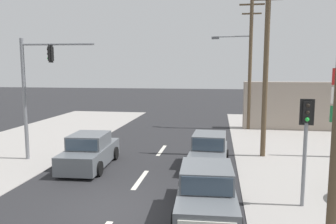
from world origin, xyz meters
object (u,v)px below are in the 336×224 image
(traffic_signal_mast, at_px, (34,83))
(pedestal_signal_right_kerb, at_px, (306,134))
(hatchback_crossing_left, at_px, (209,152))
(utility_pole_background_right, at_px, (248,60))
(sedan_kerbside_parked, at_px, (206,193))
(utility_pole_midground_right, at_px, (266,64))
(sedan_oncoming_near, at_px, (90,152))

(traffic_signal_mast, bearing_deg, pedestal_signal_right_kerb, -18.75)
(traffic_signal_mast, xyz_separation_m, hatchback_crossing_left, (8.54, 0.08, -3.13))
(utility_pole_background_right, distance_m, sedan_kerbside_parked, 16.28)
(utility_pole_midground_right, height_order, pedestal_signal_right_kerb, utility_pole_midground_right)
(traffic_signal_mast, bearing_deg, utility_pole_midground_right, 11.83)
(utility_pole_background_right, relative_size, sedan_kerbside_parked, 2.24)
(utility_pole_background_right, bearing_deg, traffic_signal_mast, -136.86)
(sedan_kerbside_parked, bearing_deg, pedestal_signal_right_kerb, 19.68)
(utility_pole_background_right, height_order, pedestal_signal_right_kerb, utility_pole_background_right)
(utility_pole_midground_right, bearing_deg, hatchback_crossing_left, -139.99)
(traffic_signal_mast, height_order, sedan_kerbside_parked, traffic_signal_mast)
(utility_pole_midground_right, distance_m, sedan_oncoming_near, 9.65)
(traffic_signal_mast, distance_m, hatchback_crossing_left, 9.10)
(pedestal_signal_right_kerb, bearing_deg, traffic_signal_mast, 161.25)
(hatchback_crossing_left, xyz_separation_m, sedan_kerbside_parked, (0.09, -5.17, 0.00))
(hatchback_crossing_left, height_order, sedan_oncoming_near, sedan_oncoming_near)
(sedan_kerbside_parked, bearing_deg, utility_pole_background_right, 81.05)
(utility_pole_background_right, height_order, traffic_signal_mast, utility_pole_background_right)
(sedan_oncoming_near, xyz_separation_m, sedan_kerbside_parked, (5.56, -4.33, 0.00))
(hatchback_crossing_left, bearing_deg, sedan_kerbside_parked, -89.05)
(pedestal_signal_right_kerb, relative_size, sedan_oncoming_near, 0.83)
(utility_pole_midground_right, bearing_deg, utility_pole_background_right, 91.43)
(traffic_signal_mast, distance_m, pedestal_signal_right_kerb, 12.47)
(utility_pole_midground_right, distance_m, traffic_signal_mast, 11.54)
(utility_pole_background_right, xyz_separation_m, sedan_kerbside_parked, (-2.43, -15.45, -4.49))
(utility_pole_background_right, bearing_deg, utility_pole_midground_right, -88.57)
(pedestal_signal_right_kerb, bearing_deg, sedan_kerbside_parked, -160.32)
(sedan_oncoming_near, bearing_deg, traffic_signal_mast, 166.15)
(utility_pole_midground_right, distance_m, utility_pole_background_right, 8.02)
(utility_pole_background_right, height_order, sedan_kerbside_parked, utility_pole_background_right)
(sedan_kerbside_parked, bearing_deg, utility_pole_midground_right, 70.53)
(pedestal_signal_right_kerb, xyz_separation_m, sedan_oncoming_near, (-8.66, 3.23, -1.71))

